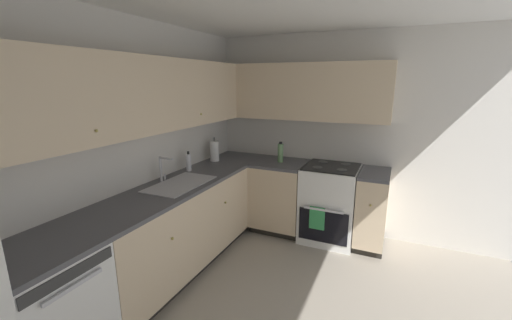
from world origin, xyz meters
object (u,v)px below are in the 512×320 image
at_px(oven_range, 330,203).
at_px(paper_towel_roll, 215,151).
at_px(dishwasher, 46,316).
at_px(oil_bottle, 280,153).
at_px(soap_bottle, 189,162).

bearing_deg(oven_range, paper_towel_roll, 102.07).
relative_size(dishwasher, oven_range, 0.82).
bearing_deg(oven_range, oil_bottle, 91.68).
bearing_deg(soap_bottle, dishwasher, -174.22).
bearing_deg(oil_bottle, dishwasher, 166.73).
distance_m(oven_range, oil_bottle, 0.84).
relative_size(paper_towel_roll, oil_bottle, 1.22).
bearing_deg(oven_range, dishwasher, 154.53).
bearing_deg(dishwasher, paper_towel_roll, 4.00).
height_order(paper_towel_roll, oil_bottle, paper_towel_roll).
relative_size(soap_bottle, oil_bottle, 0.87).
bearing_deg(dishwasher, oil_bottle, -13.27).
bearing_deg(paper_towel_roll, oven_range, -77.93).
xyz_separation_m(soap_bottle, paper_towel_roll, (0.51, -0.02, 0.03)).
relative_size(dishwasher, soap_bottle, 3.93).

